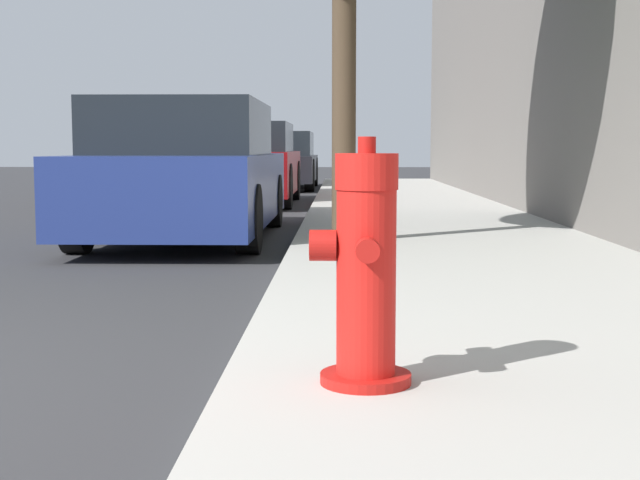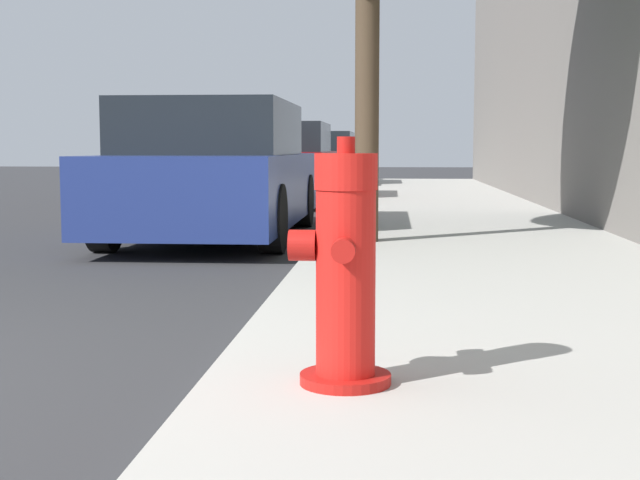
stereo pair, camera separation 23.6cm
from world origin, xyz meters
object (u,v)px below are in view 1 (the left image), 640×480
at_px(parked_car_far, 277,161).
at_px(parked_car_near, 188,173).
at_px(fire_hydrant, 365,273).
at_px(parked_car_mid, 239,164).

bearing_deg(parked_car_far, parked_car_near, -90.61).
height_order(fire_hydrant, parked_car_mid, parked_car_mid).
height_order(fire_hydrant, parked_car_far, parked_car_far).
relative_size(fire_hydrant, parked_car_far, 0.19).
bearing_deg(fire_hydrant, parked_car_mid, 98.57).
distance_m(parked_car_near, parked_car_far, 11.12).
distance_m(fire_hydrant, parked_car_far, 17.32).
bearing_deg(parked_car_near, parked_car_far, 89.39).
relative_size(fire_hydrant, parked_car_mid, 0.21).
relative_size(parked_car_near, parked_car_mid, 1.10).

